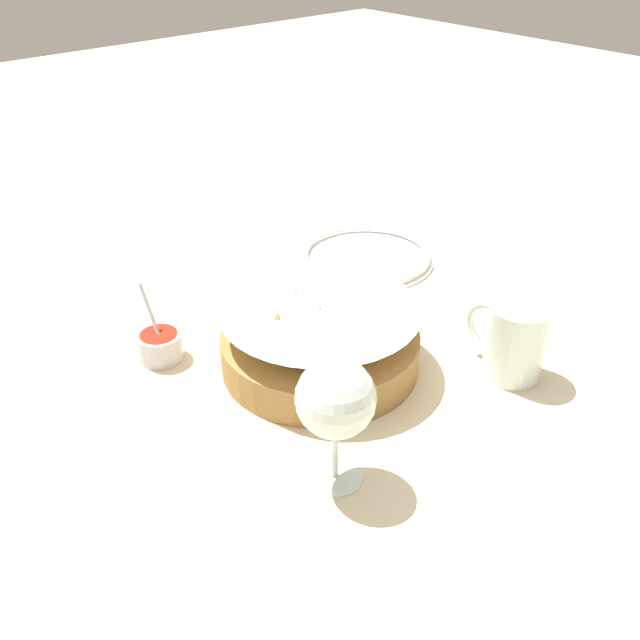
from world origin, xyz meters
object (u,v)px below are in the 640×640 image
Objects in this scene: food_basket at (320,341)px; beer_mug at (514,343)px; side_plate at (367,256)px; wine_glass at (336,402)px; sauce_cup at (160,345)px.

food_basket is 0.24m from beer_mug.
beer_mug reaches higher than side_plate.
wine_glass reaches higher than side_plate.
beer_mug is 0.51× the size of side_plate.
side_plate is at bearing -86.92° from sauce_cup.
sauce_cup is 0.68× the size of wine_glass.
sauce_cup is 0.32m from wine_glass.
beer_mug is at bearing -92.19° from wine_glass.
beer_mug is at bearing 166.39° from side_plate.
food_basket is 0.21m from sauce_cup.
food_basket is at bearing -136.09° from sauce_cup.
sauce_cup reaches higher than food_basket.
wine_glass is at bearing 131.70° from side_plate.
wine_glass is 1.30× the size of beer_mug.
food_basket is at bearing 124.20° from side_plate.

